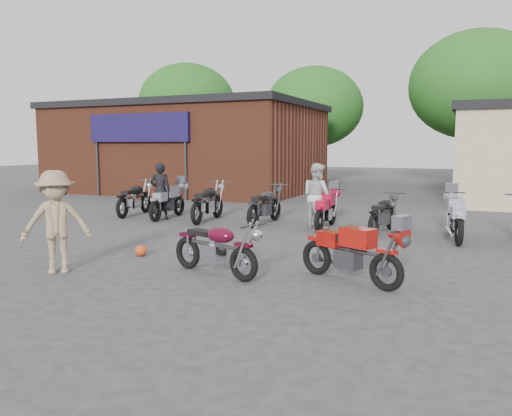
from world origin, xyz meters
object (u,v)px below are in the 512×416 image
at_px(vintage_motorcycle, 216,244).
at_px(row_bike_2, 208,200).
at_px(helmet, 141,251).
at_px(row_bike_6, 455,215).
at_px(row_bike_0, 135,197).
at_px(person_tan, 56,222).
at_px(row_bike_3, 265,203).
at_px(row_bike_4, 326,208).
at_px(person_dark, 160,191).
at_px(row_bike_1, 168,200).
at_px(person_light, 317,196).
at_px(row_bike_5, 383,212).
at_px(sportbike, 352,250).

height_order(vintage_motorcycle, row_bike_2, row_bike_2).
relative_size(vintage_motorcycle, helmet, 7.62).
bearing_deg(row_bike_6, row_bike_0, 78.30).
bearing_deg(person_tan, row_bike_3, 37.73).
xyz_separation_m(helmet, row_bike_4, (2.48, 4.87, 0.45)).
height_order(helmet, row_bike_6, row_bike_6).
xyz_separation_m(row_bike_2, row_bike_6, (6.83, -0.26, -0.03)).
bearing_deg(person_dark, vintage_motorcycle, 106.42).
height_order(person_dark, row_bike_1, person_dark).
height_order(helmet, row_bike_3, row_bike_3).
relative_size(person_tan, row_bike_2, 0.84).
bearing_deg(row_bike_4, helmet, 151.34).
relative_size(helmet, person_light, 0.14).
relative_size(vintage_motorcycle, row_bike_0, 0.91).
relative_size(helmet, row_bike_6, 0.12).
bearing_deg(row_bike_2, row_bike_3, -89.81).
height_order(row_bike_5, row_bike_6, row_bike_6).
bearing_deg(person_tan, person_light, 24.96).
distance_m(person_dark, row_bike_0, 1.42).
height_order(helmet, row_bike_5, row_bike_5).
distance_m(person_dark, row_bike_1, 0.42).
bearing_deg(helmet, row_bike_3, 82.25).
distance_m(person_tan, row_bike_2, 6.44).
height_order(person_tan, row_bike_3, person_tan).
height_order(person_light, row_bike_5, person_light).
distance_m(row_bike_0, row_bike_4, 6.35).
relative_size(sportbike, row_bike_2, 0.89).
xyz_separation_m(row_bike_1, row_bike_2, (1.40, 0.01, 0.04)).
bearing_deg(row_bike_0, person_light, -98.93).
distance_m(person_dark, row_bike_6, 8.30).
height_order(vintage_motorcycle, row_bike_0, row_bike_0).
xyz_separation_m(row_bike_0, row_bike_2, (2.78, -0.16, 0.02)).
relative_size(helmet, row_bike_1, 0.12).
bearing_deg(person_tan, row_bike_6, 2.39).
height_order(row_bike_1, row_bike_2, row_bike_2).
bearing_deg(helmet, vintage_motorcycle, -18.91).
distance_m(sportbike, row_bike_3, 6.36).
bearing_deg(row_bike_4, person_light, 104.12).
distance_m(person_light, person_tan, 7.04).
distance_m(row_bike_2, row_bike_4, 3.58).
distance_m(row_bike_1, row_bike_6, 8.23).
distance_m(vintage_motorcycle, person_dark, 6.96).
height_order(helmet, person_light, person_light).
bearing_deg(helmet, sportbike, -3.34).
xyz_separation_m(person_dark, row_bike_5, (6.59, 0.30, -0.32)).
bearing_deg(row_bike_2, person_tan, 178.88).
distance_m(vintage_motorcycle, row_bike_6, 6.33).
xyz_separation_m(row_bike_3, row_bike_4, (1.81, -0.05, -0.03)).
bearing_deg(sportbike, row_bike_2, 160.36).
relative_size(helmet, row_bike_4, 0.13).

